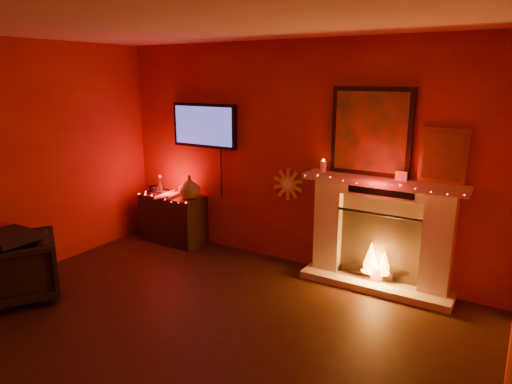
% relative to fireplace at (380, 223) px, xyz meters
% --- Properties ---
extents(room, '(5.00, 5.00, 5.00)m').
position_rel_fireplace_xyz_m(room, '(-1.14, -2.39, 0.63)').
color(room, black).
rests_on(room, ground).
extents(floor, '(5.00, 5.00, 0.00)m').
position_rel_fireplace_xyz_m(floor, '(-1.14, -2.39, -0.72)').
color(floor, black).
rests_on(floor, ground).
extents(fireplace, '(1.72, 0.40, 2.18)m').
position_rel_fireplace_xyz_m(fireplace, '(0.00, 0.00, 0.00)').
color(fireplace, beige).
rests_on(fireplace, floor).
extents(tv, '(1.00, 0.07, 1.24)m').
position_rel_fireplace_xyz_m(tv, '(-2.44, 0.06, 0.92)').
color(tv, black).
rests_on(tv, room).
extents(sunburst_clock, '(0.40, 0.03, 0.40)m').
position_rel_fireplace_xyz_m(sunburst_clock, '(-1.19, 0.09, 0.28)').
color(sunburst_clock, gold).
rests_on(sunburst_clock, room).
extents(console_table, '(0.91, 0.55, 0.99)m').
position_rel_fireplace_xyz_m(console_table, '(-2.86, -0.13, -0.33)').
color(console_table, black).
rests_on(console_table, floor).
extents(armchair, '(1.01, 1.02, 0.68)m').
position_rel_fireplace_xyz_m(armchair, '(-3.09, -2.30, -0.39)').
color(armchair, black).
rests_on(armchair, floor).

